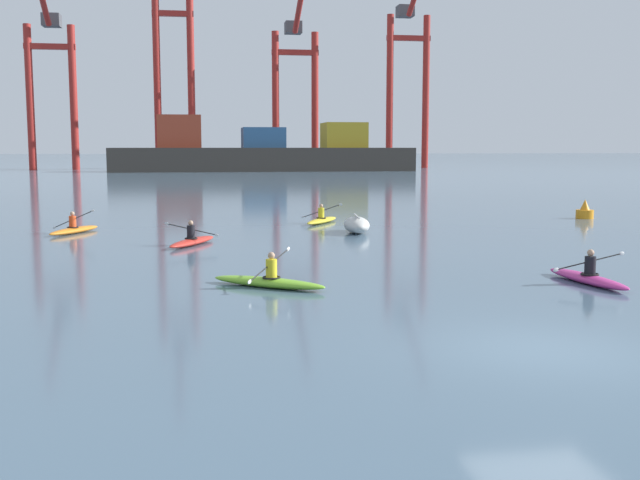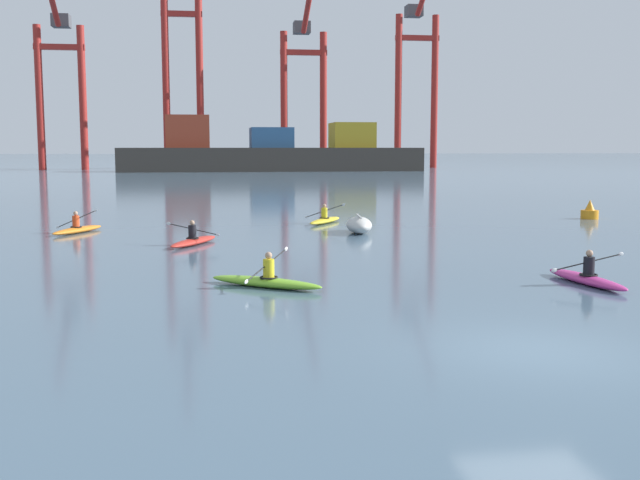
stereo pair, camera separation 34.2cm
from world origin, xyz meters
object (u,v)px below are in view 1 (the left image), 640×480
kayak_orange (74,229)px  kayak_yellow (322,220)px  kayak_lime (269,281)px  channel_buoy (585,212)px  capsized_dinghy (357,225)px  gantry_crane_west (50,69)px  gantry_crane_west_mid (173,49)px  kayak_red (192,241)px  container_barge (262,153)px  kayak_magenta (588,277)px  gantry_crane_east (409,65)px  gantry_crane_east_mid (296,73)px

kayak_orange → kayak_yellow: bearing=13.1°
kayak_lime → kayak_orange: bearing=117.0°
channel_buoy → kayak_lime: channel_buoy is taller
capsized_dinghy → channel_buoy: bearing=19.7°
kayak_orange → gantry_crane_west: bearing=100.6°
gantry_crane_west → gantry_crane_west_mid: (19.13, 2.80, 3.86)m
capsized_dinghy → kayak_red: 7.69m
capsized_dinghy → kayak_orange: bearing=171.8°
container_barge → channel_buoy: size_ratio=45.86×
kayak_magenta → container_barge: bearing=90.5°
gantry_crane_east → channel_buoy: size_ratio=35.81×
kayak_lime → kayak_orange: (-7.15, 14.05, 0.00)m
capsized_dinghy → kayak_yellow: kayak_yellow is taller
gantry_crane_west_mid → kayak_yellow: gantry_crane_west_mid is taller
gantry_crane_west → kayak_red: size_ratio=9.70×
gantry_crane_east_mid → kayak_yellow: size_ratio=9.86×
gantry_crane_east_mid → kayak_red: bearing=-99.4°
channel_buoy → container_barge: bearing=97.2°
gantry_crane_east → kayak_lime: size_ratio=11.54×
gantry_crane_east → capsized_dinghy: bearing=-106.7°
capsized_dinghy → kayak_red: size_ratio=0.82×
kayak_lime → kayak_orange: kayak_orange is taller
gantry_crane_east → capsized_dinghy: (-30.03, -99.95, -17.57)m
gantry_crane_west_mid → capsized_dinghy: gantry_crane_west_mid is taller
gantry_crane_east → channel_buoy: bearing=-100.1°
container_barge → kayak_magenta: container_barge is taller
kayak_yellow → kayak_orange: (-11.28, -2.62, 0.00)m
kayak_orange → capsized_dinghy: bearing=-8.2°
kayak_lime → kayak_red: bearing=102.7°
channel_buoy → kayak_orange: kayak_orange is taller
gantry_crane_east → kayak_red: 110.95m
gantry_crane_east_mid → gantry_crane_east: size_ratio=0.88×
container_barge → kayak_yellow: (-3.73, -81.46, -2.54)m
container_barge → gantry_crane_east: (27.13, 14.12, 15.21)m
container_barge → gantry_crane_east: 34.16m
container_barge → kayak_red: size_ratio=13.88×
kayak_magenta → channel_buoy: bearing=62.2°
kayak_magenta → gantry_crane_west: bearing=107.0°
gantry_crane_east_mid → capsized_dinghy: bearing=-95.7°
gantry_crane_east_mid → kayak_orange: 99.80m
kayak_magenta → kayak_yellow: bearing=104.6°
gantry_crane_west → gantry_crane_east_mid: (39.35, 2.25, 0.22)m
gantry_crane_east → kayak_orange: 108.32m
gantry_crane_east → capsized_dinghy: gantry_crane_east is taller
gantry_crane_east → kayak_yellow: (-30.86, -95.58, -17.75)m
kayak_yellow → kayak_magenta: bearing=-75.4°
kayak_lime → gantry_crane_west: bearing=102.9°
gantry_crane_west_mid → kayak_magenta: 114.05m
gantry_crane_east_mid → kayak_red: gantry_crane_east_mid is taller
kayak_lime → kayak_red: kayak_lime is taller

